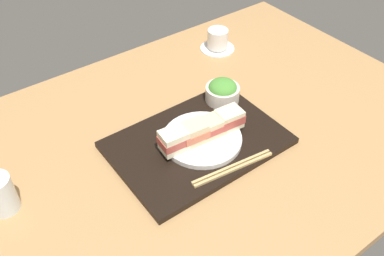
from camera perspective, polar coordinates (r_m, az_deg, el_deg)
The scene contains 11 objects.
ground_plane at distance 120.59cm, azimuth 1.87°, elevation -0.90°, with size 140.00×100.00×3.00cm, color tan.
serving_tray at distance 114.72cm, azimuth 0.72°, elevation -1.98°, with size 45.27×31.51×1.78cm, color black.
sandwich_plate at distance 113.49cm, azimuth 1.36°, elevation -1.47°, with size 21.31×21.31×1.43cm, color silver.
sandwich_nearmost at distance 107.81cm, azimuth -2.47°, elevation -1.70°, with size 7.53×5.98×5.81cm.
sandwich_inner_near at distance 109.96cm, azimuth 0.13°, elevation -0.67°, with size 7.67×6.28×5.62cm.
sandwich_inner_far at distance 112.53cm, azimuth 2.62°, elevation 0.23°, with size 7.34×6.13×4.91cm.
sandwich_farmost at distance 114.99cm, azimuth 5.02°, elevation 1.28°, with size 7.66×6.04×5.23cm.
salad_bowl at distance 125.84cm, azimuth 4.12°, elevation 4.97°, with size 10.09×10.09×6.86cm.
chopsticks_pair at distance 107.03cm, azimuth 5.51°, elevation -5.36°, with size 23.04×4.71×0.70cm.
coffee_cup at distance 153.34cm, azimuth 3.47°, elevation 11.67°, with size 12.20×12.20×7.47cm.
drinking_glass at distance 106.83cm, azimuth -24.37°, elevation -8.10°, with size 6.82×6.82×9.74cm, color silver.
Camera 1 is at (-55.65, -68.76, 80.44)cm, focal length 39.72 mm.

